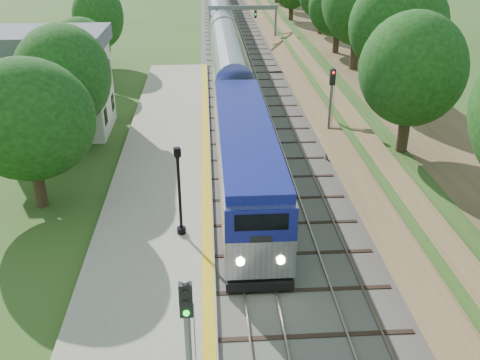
{
  "coord_description": "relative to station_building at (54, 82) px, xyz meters",
  "views": [
    {
      "loc": [
        -2.17,
        -11.58,
        15.41
      ],
      "look_at": [
        -0.5,
        14.25,
        2.8
      ],
      "focal_mm": 40.0,
      "sensor_mm": 36.0,
      "label": 1
    }
  ],
  "objects": [
    {
      "name": "signal_platform",
      "position": [
        11.1,
        -29.75,
        0.15
      ],
      "size": [
        0.37,
        0.29,
        6.28
      ],
      "color": "slate",
      "rests_on": "platform"
    },
    {
      "name": "embankment",
      "position": [
        24.35,
        30.0,
        -2.14
      ],
      "size": [
        10.64,
        170.0,
        11.7
      ],
      "color": "brown",
      "rests_on": "ground"
    },
    {
      "name": "platform",
      "position": [
        8.8,
        -14.0,
        -3.9
      ],
      "size": [
        6.4,
        68.0,
        0.38
      ],
      "primitive_type": "cube",
      "color": "gray",
      "rests_on": "ground"
    },
    {
      "name": "lamppost_far",
      "position": [
        10.29,
        -17.04,
        -1.52
      ],
      "size": [
        0.49,
        0.49,
        4.91
      ],
      "color": "black",
      "rests_on": "platform"
    },
    {
      "name": "yellow_stripe",
      "position": [
        11.65,
        -14.0,
        -3.7
      ],
      "size": [
        0.55,
        68.0,
        0.01
      ],
      "primitive_type": "cube",
      "color": "gold",
      "rests_on": "platform"
    },
    {
      "name": "trees_behind_platform",
      "position": [
        2.83,
        -9.33,
        0.44
      ],
      "size": [
        7.82,
        53.32,
        7.21
      ],
      "color": "#332316",
      "rests_on": "ground"
    },
    {
      "name": "trackbed",
      "position": [
        16.0,
        30.0,
        -4.02
      ],
      "size": [
        9.5,
        170.0,
        0.28
      ],
      "color": "#4C4944",
      "rests_on": "ground"
    },
    {
      "name": "station_building",
      "position": [
        0.0,
        0.0,
        0.0
      ],
      "size": [
        8.6,
        6.6,
        8.0
      ],
      "color": "beige",
      "rests_on": "ground"
    },
    {
      "name": "signal_farside",
      "position": [
        20.2,
        -7.29,
        0.05
      ],
      "size": [
        0.36,
        0.29,
        6.58
      ],
      "color": "slate",
      "rests_on": "ground"
    },
    {
      "name": "train",
      "position": [
        14.0,
        29.66,
        -1.7
      ],
      "size": [
        3.18,
        105.73,
        4.68
      ],
      "color": "black",
      "rests_on": "trackbed"
    },
    {
      "name": "signal_gantry",
      "position": [
        16.47,
        24.99,
        0.73
      ],
      "size": [
        8.4,
        0.38,
        6.2
      ],
      "color": "slate",
      "rests_on": "ground"
    }
  ]
}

